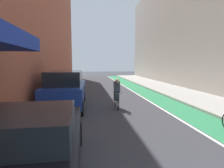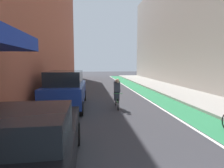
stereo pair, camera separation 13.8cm
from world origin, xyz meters
The scene contains 8 objects.
ground_plane centered at (0.00, 14.17, 0.00)m, with size 79.94×79.94×0.00m, color #38383D.
bike_lane_paint centered at (3.09, 16.17, 0.00)m, with size 1.60×36.34×0.00m, color #2D8451.
lane_divider_stripe centered at (2.19, 16.17, 0.00)m, with size 0.12×36.34×0.00m, color white.
sidewalk_right centered at (5.58, 16.17, 0.07)m, with size 3.39×36.34×0.14m, color #A8A59E.
building_facade_right centered at (8.47, 18.17, 6.33)m, with size 2.40×32.34×12.65m, color #B2ADA3.
parked_sedan_black centered at (-2.83, 3.47, 0.79)m, with size 2.02×4.46×1.53m.
parked_suv_blue centered at (-2.84, 10.02, 1.02)m, with size 2.05×4.61×1.98m.
cyclist_mid centered at (-0.15, 9.59, 0.80)m, with size 0.48×1.67×1.59m.
Camera 2 is at (-1.61, -0.21, 2.39)m, focal length 30.30 mm.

